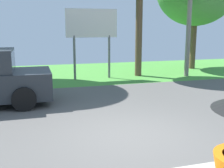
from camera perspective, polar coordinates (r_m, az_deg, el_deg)
name	(u,v)px	position (r m, az deg, el deg)	size (l,w,h in m)	color
ground_plane	(102,106)	(9.59, -2.04, -4.45)	(40.00, 22.00, 0.20)	#565451
utility_pole	(190,6)	(15.52, 15.63, 15.15)	(1.80, 0.24, 7.03)	gray
roadside_billboard	(92,28)	(14.23, -4.17, 11.29)	(2.60, 0.12, 3.50)	slate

